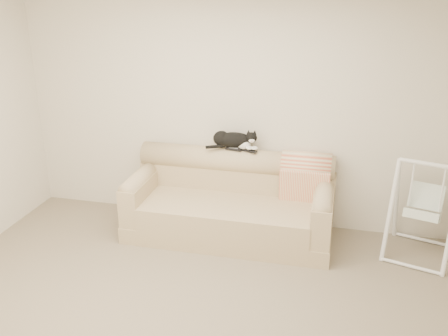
% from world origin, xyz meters
% --- Properties ---
extents(ground_plane, '(5.00, 5.00, 0.00)m').
position_xyz_m(ground_plane, '(0.00, 0.00, 0.00)').
color(ground_plane, '#796B58').
rests_on(ground_plane, ground).
extents(room_shell, '(5.04, 4.04, 2.60)m').
position_xyz_m(room_shell, '(0.00, 0.00, 1.53)').
color(room_shell, beige).
rests_on(room_shell, ground).
extents(sofa, '(2.20, 0.93, 0.90)m').
position_xyz_m(sofa, '(-0.03, 1.62, 0.35)').
color(sofa, tan).
rests_on(sofa, ground).
extents(remote_a, '(0.19, 0.08, 0.03)m').
position_xyz_m(remote_a, '(-0.04, 1.83, 0.91)').
color(remote_a, black).
rests_on(remote_a, sofa).
extents(remote_b, '(0.18, 0.11, 0.02)m').
position_xyz_m(remote_b, '(0.13, 1.82, 0.91)').
color(remote_b, black).
rests_on(remote_b, sofa).
extents(tuxedo_cat, '(0.57, 0.27, 0.22)m').
position_xyz_m(tuxedo_cat, '(-0.05, 1.86, 1.00)').
color(tuxedo_cat, black).
rests_on(tuxedo_cat, sofa).
extents(throw_blanket, '(0.52, 0.38, 0.58)m').
position_xyz_m(throw_blanket, '(0.75, 1.84, 0.72)').
color(throw_blanket, '#D76546').
rests_on(throw_blanket, sofa).
extents(baby_swing, '(0.77, 0.80, 1.01)m').
position_xyz_m(baby_swing, '(1.94, 1.61, 0.50)').
color(baby_swing, white).
rests_on(baby_swing, ground).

